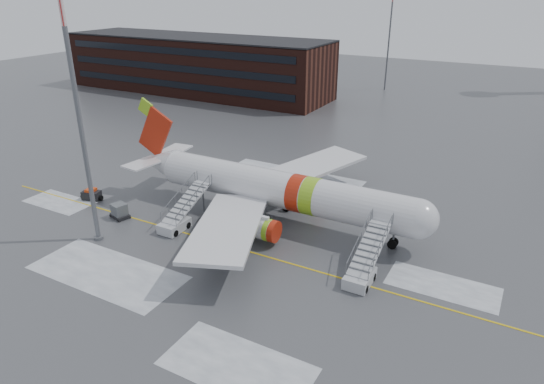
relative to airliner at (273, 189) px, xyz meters
The scene contains 10 objects.
ground 7.32m from the airliner, 104.03° to the right, with size 260.00×260.00×0.00m, color #494C4F.
airliner is the anchor object (origin of this frame).
airstair_fwd 14.05m from the airliner, 28.15° to the right, with size 2.05×7.70×3.48m.
airstair_aft 10.17m from the airliner, 138.67° to the right, with size 2.05×7.70×3.48m.
pushback_tug 6.01m from the airliner, 113.29° to the right, with size 3.50×3.04×1.79m.
uld_container 16.64m from the airliner, 151.49° to the right, with size 2.26×1.90×1.60m.
baggage_tractor 21.77m from the airliner, 163.98° to the right, with size 2.73×1.69×1.36m.
light_mast_near 20.20m from the airliner, 136.09° to the right, with size 1.20×1.20×25.11m.
terminal_building 67.44m from the airliner, 133.71° to the left, with size 62.00×16.11×12.30m.
light_mast_far_n 73.11m from the airliner, 97.60° to the left, with size 1.20×1.20×24.25m.
Camera 1 is at (23.90, -34.45, 23.21)m, focal length 32.00 mm.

